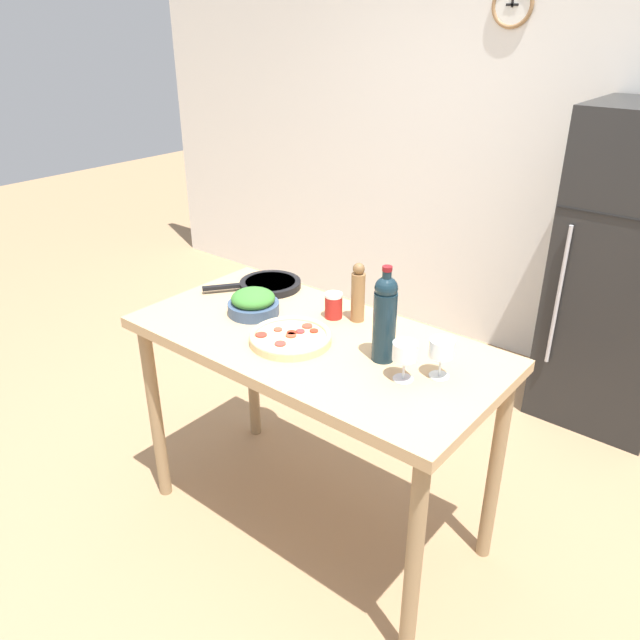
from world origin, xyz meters
TOP-DOWN VIEW (x-y plane):
  - ground_plane at (0.00, 0.00)m, footprint 14.00×14.00m
  - wall_back at (-0.00, 2.05)m, footprint 6.40×0.08m
  - refrigerator at (0.68, 1.69)m, footprint 0.63×0.65m
  - prep_counter at (0.00, 0.00)m, footprint 1.44×0.72m
  - wine_bottle at (0.29, 0.03)m, footprint 0.08×0.08m
  - wine_glass_near at (0.43, -0.04)m, footprint 0.08×0.08m
  - wine_glass_far at (0.51, 0.05)m, footprint 0.08×0.08m
  - pepper_mill at (0.04, 0.22)m, footprint 0.05×0.05m
  - salad_bowl at (-0.33, 0.01)m, footprint 0.21×0.21m
  - homemade_pizza at (-0.04, -0.08)m, footprint 0.31×0.31m
  - salt_canister at (-0.05, 0.18)m, footprint 0.07×0.07m
  - cast_iron_skillet at (-0.46, 0.24)m, footprint 0.33×0.39m

SIDE VIEW (x-z plane):
  - ground_plane at x=0.00m, z-range 0.00..0.00m
  - prep_counter at x=0.00m, z-range 0.35..1.27m
  - refrigerator at x=0.68m, z-range 0.00..1.66m
  - cast_iron_skillet at x=-0.46m, z-range 0.92..0.95m
  - homemade_pizza at x=-0.04m, z-range 0.92..0.96m
  - salad_bowl at x=-0.33m, z-range 0.91..1.02m
  - salt_canister at x=-0.05m, z-range 0.92..1.02m
  - wine_glass_near at x=0.43m, z-range 0.95..1.09m
  - wine_glass_far at x=0.51m, z-range 0.95..1.09m
  - pepper_mill at x=0.04m, z-range 0.91..1.16m
  - wine_bottle at x=0.29m, z-range 0.91..1.26m
  - wall_back at x=0.00m, z-range 0.00..2.60m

